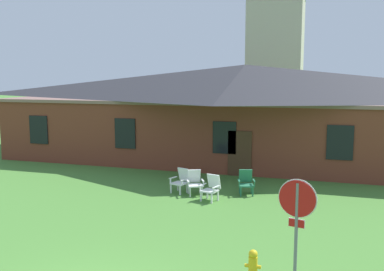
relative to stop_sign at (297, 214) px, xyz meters
name	(u,v)px	position (x,y,z in m)	size (l,w,h in m)	color
brick_building	(244,110)	(-3.92, 15.52, 0.89)	(26.27, 10.40, 5.22)	brown
dome_tower	(276,37)	(-4.09, 31.88, 6.34)	(5.18, 5.18, 17.86)	#BCB29E
stop_sign	(297,214)	(0.00, 0.00, 0.00)	(0.79, 0.22, 2.50)	slate
lawn_chair_by_porch	(181,180)	(-4.87, 7.02, -1.27)	(0.77, 0.82, 0.96)	white
lawn_chair_near_door	(195,182)	(-4.27, 6.90, -1.27)	(0.81, 0.85, 0.96)	white
lawn_chair_left_end	(211,187)	(-3.45, 6.30, -1.27)	(0.75, 0.80, 0.96)	white
lawn_chair_middle	(246,182)	(-2.37, 7.51, -1.27)	(0.75, 0.80, 0.96)	#28704C
fire_hydrant	(253,268)	(-0.92, 0.27, -1.39)	(0.36, 0.28, 0.79)	gold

